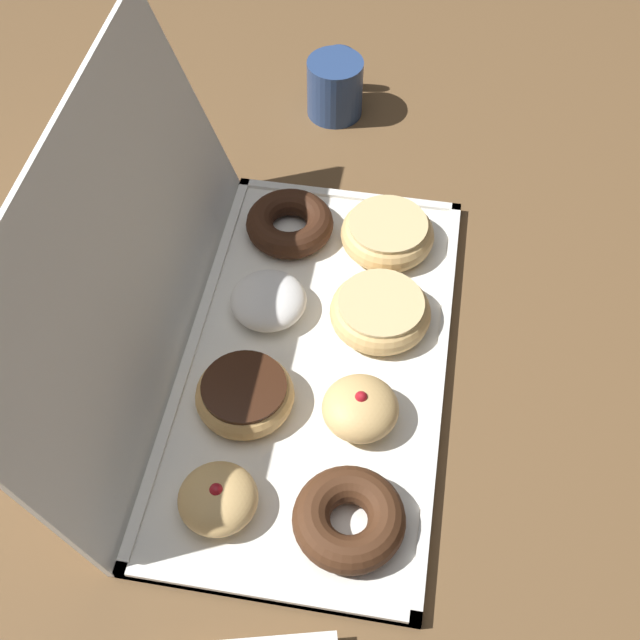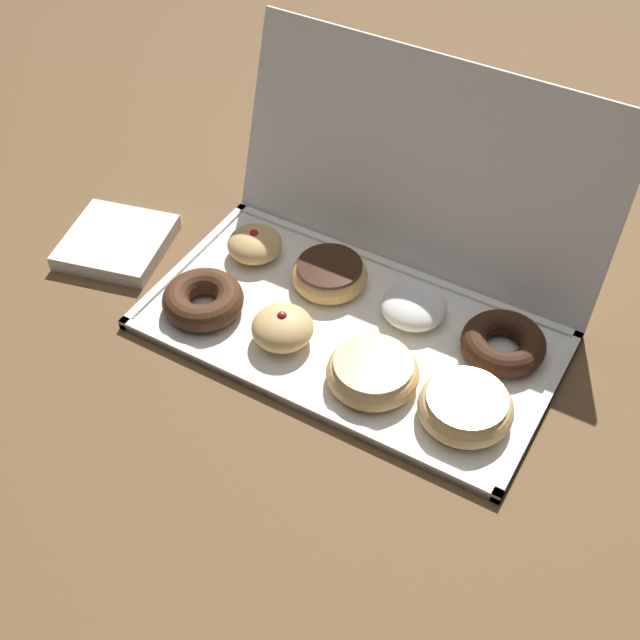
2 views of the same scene
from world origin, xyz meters
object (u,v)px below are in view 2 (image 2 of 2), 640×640
object	(u,v)px
donut_box	(349,332)
napkin_stack	(117,242)
glazed_ring_donut_2	(373,372)
glazed_ring_donut_3	(466,407)
jelly_filled_donut_4	(255,244)
chocolate_cake_ring_donut_7	(503,343)
chocolate_cake_ring_donut_0	(203,300)
powdered_filled_donut_6	(414,306)
chocolate_frosted_donut_5	(330,274)
jelly_filled_donut_1	(282,328)

from	to	relation	value
donut_box	napkin_stack	distance (m)	0.39
glazed_ring_donut_2	glazed_ring_donut_3	bearing A→B (deg)	3.00
glazed_ring_donut_2	jelly_filled_donut_4	world-z (taller)	jelly_filled_donut_4
donut_box	chocolate_cake_ring_donut_7	bearing A→B (deg)	18.62
chocolate_cake_ring_donut_0	jelly_filled_donut_4	bearing A→B (deg)	90.58
donut_box	powdered_filled_donut_6	distance (m)	0.10
donut_box	jelly_filled_donut_4	distance (m)	0.21
powdered_filled_donut_6	chocolate_cake_ring_donut_7	size ratio (longest dim) A/B	0.81
napkin_stack	donut_box	bearing A→B (deg)	2.86
glazed_ring_donut_3	chocolate_frosted_donut_5	bearing A→B (deg)	154.61
donut_box	napkin_stack	xyz separation A→B (m)	(-0.39, -0.02, 0.01)
chocolate_cake_ring_donut_0	glazed_ring_donut_2	bearing A→B (deg)	0.34
donut_box	chocolate_cake_ring_donut_7	distance (m)	0.21
chocolate_cake_ring_donut_7	napkin_stack	xyz separation A→B (m)	(-0.59, -0.09, -0.02)
glazed_ring_donut_2	glazed_ring_donut_3	xyz separation A→B (m)	(0.13, 0.01, 0.00)
chocolate_cake_ring_donut_0	napkin_stack	world-z (taller)	chocolate_cake_ring_donut_0
glazed_ring_donut_3	chocolate_cake_ring_donut_7	bearing A→B (deg)	90.21
chocolate_frosted_donut_5	glazed_ring_donut_2	bearing A→B (deg)	-43.51
glazed_ring_donut_2	chocolate_cake_ring_donut_7	world-z (taller)	glazed_ring_donut_2
donut_box	glazed_ring_donut_3	xyz separation A→B (m)	(0.20, -0.06, 0.03)
chocolate_frosted_donut_5	napkin_stack	distance (m)	0.34
jelly_filled_donut_4	napkin_stack	distance (m)	0.21
glazed_ring_donut_2	jelly_filled_donut_4	xyz separation A→B (m)	(-0.27, 0.13, 0.00)
jelly_filled_donut_4	powdered_filled_donut_6	xyz separation A→B (m)	(0.26, 0.00, -0.00)
glazed_ring_donut_3	jelly_filled_donut_4	distance (m)	0.41
powdered_filled_donut_6	napkin_stack	xyz separation A→B (m)	(-0.46, -0.09, -0.02)
jelly_filled_donut_1	powdered_filled_donut_6	size ratio (longest dim) A/B	0.92
donut_box	napkin_stack	bearing A→B (deg)	-177.14
jelly_filled_donut_4	powdered_filled_donut_6	size ratio (longest dim) A/B	0.89
donut_box	jelly_filled_donut_1	world-z (taller)	jelly_filled_donut_1
glazed_ring_donut_2	glazed_ring_donut_3	distance (m)	0.13
jelly_filled_donut_4	chocolate_frosted_donut_5	size ratio (longest dim) A/B	0.74
glazed_ring_donut_2	glazed_ring_donut_3	size ratio (longest dim) A/B	1.01
donut_box	chocolate_cake_ring_donut_0	size ratio (longest dim) A/B	4.94
glazed_ring_donut_3	jelly_filled_donut_4	bearing A→B (deg)	162.35
glazed_ring_donut_2	jelly_filled_donut_1	bearing A→B (deg)	178.07
chocolate_frosted_donut_5	chocolate_cake_ring_donut_7	xyz separation A→B (m)	(0.26, 0.00, -0.00)
glazed_ring_donut_2	jelly_filled_donut_4	distance (m)	0.30
donut_box	chocolate_frosted_donut_5	bearing A→B (deg)	136.46
glazed_ring_donut_3	napkin_stack	xyz separation A→B (m)	(-0.59, 0.04, -0.02)
chocolate_frosted_donut_5	napkin_stack	xyz separation A→B (m)	(-0.32, -0.09, -0.02)
chocolate_cake_ring_donut_7	chocolate_frosted_donut_5	bearing A→B (deg)	-179.90
donut_box	chocolate_cake_ring_donut_0	distance (m)	0.21
chocolate_cake_ring_donut_7	donut_box	bearing A→B (deg)	-161.38
powdered_filled_donut_6	napkin_stack	distance (m)	0.47
chocolate_cake_ring_donut_0	napkin_stack	xyz separation A→B (m)	(-0.20, 0.05, -0.02)
glazed_ring_donut_2	chocolate_cake_ring_donut_7	distance (m)	0.18
chocolate_cake_ring_donut_0	chocolate_frosted_donut_5	xyz separation A→B (m)	(0.13, 0.13, 0.00)
donut_box	jelly_filled_donut_1	xyz separation A→B (m)	(-0.07, -0.06, 0.03)
chocolate_cake_ring_donut_0	chocolate_cake_ring_donut_7	bearing A→B (deg)	19.02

